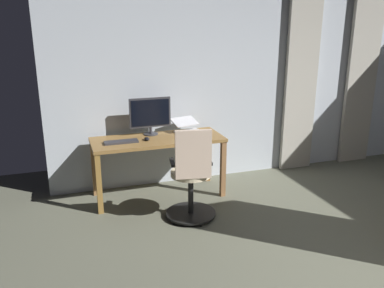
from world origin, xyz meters
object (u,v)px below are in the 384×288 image
(computer_keyboard, at_px, (121,142))
(computer_mouse, at_px, (147,139))
(laptop, at_px, (188,128))
(office_chair, at_px, (192,178))
(desk, at_px, (158,146))
(computer_monitor, at_px, (150,114))

(computer_keyboard, relative_size, computer_mouse, 3.92)
(computer_keyboard, xyz_separation_m, laptop, (-0.88, -0.20, 0.04))
(office_chair, bearing_deg, computer_mouse, 126.16)
(computer_mouse, bearing_deg, office_chair, 115.52)
(computer_keyboard, height_order, laptop, laptop)
(laptop, xyz_separation_m, computer_mouse, (0.57, 0.20, -0.03))
(desk, bearing_deg, computer_mouse, 19.81)
(office_chair, distance_m, computer_keyboard, 0.97)
(office_chair, height_order, computer_keyboard, office_chair)
(desk, height_order, computer_mouse, computer_mouse)
(office_chair, bearing_deg, desk, 114.62)
(office_chair, relative_size, laptop, 2.68)
(computer_monitor, height_order, laptop, computer_monitor)
(desk, relative_size, computer_keyboard, 4.04)
(desk, relative_size, office_chair, 1.50)
(desk, distance_m, computer_keyboard, 0.47)
(office_chair, relative_size, computer_keyboard, 2.70)
(laptop, bearing_deg, computer_monitor, -19.15)
(computer_monitor, xyz_separation_m, computer_mouse, (0.10, 0.24, -0.24))
(computer_monitor, distance_m, computer_mouse, 0.36)
(computer_keyboard, distance_m, laptop, 0.90)
(computer_monitor, bearing_deg, office_chair, 103.59)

